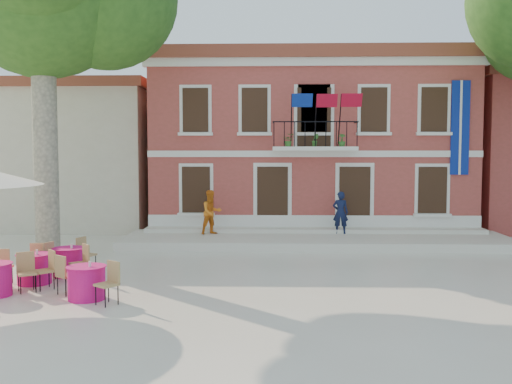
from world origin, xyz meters
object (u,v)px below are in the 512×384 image
object	(u,v)px
cafe_table_0	(87,281)
cafe_table_1	(69,260)
cafe_table_3	(34,267)
pedestrian_orange	(211,212)
pedestrian_navy	(340,213)

from	to	relation	value
cafe_table_0	cafe_table_1	size ratio (longest dim) A/B	0.97
cafe_table_0	cafe_table_1	world-z (taller)	same
cafe_table_1	cafe_table_3	size ratio (longest dim) A/B	1.00
pedestrian_orange	cafe_table_3	world-z (taller)	pedestrian_orange
pedestrian_orange	pedestrian_navy	bearing A→B (deg)	-28.20
pedestrian_orange	cafe_table_3	bearing A→B (deg)	-150.53
cafe_table_1	cafe_table_3	distance (m)	1.10
cafe_table_1	cafe_table_0	bearing A→B (deg)	-62.16
cafe_table_0	pedestrian_navy	bearing A→B (deg)	51.95
pedestrian_orange	cafe_table_1	xyz separation A→B (m)	(-3.25, -5.94, -0.70)
pedestrian_orange	cafe_table_0	world-z (taller)	pedestrian_orange
cafe_table_0	cafe_table_3	distance (m)	2.38
pedestrian_orange	cafe_table_1	distance (m)	6.81
pedestrian_orange	cafe_table_1	bearing A→B (deg)	-150.28
cafe_table_0	cafe_table_1	distance (m)	2.77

